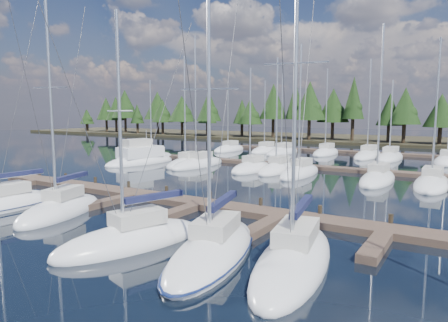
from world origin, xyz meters
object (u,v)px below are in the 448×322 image
Objects in this scene: front_sailboat_5 at (294,259)px; motor_yacht_left at (140,159)px; main_dock at (197,206)px; front_sailboat_3 at (132,240)px; front_sailboat_4 at (213,251)px; front_sailboat_2 at (61,210)px; front_sailboat_1 at (3,204)px.

front_sailboat_5 is 1.42× the size of motor_yacht_left.
front_sailboat_3 reaches higher than main_dock.
front_sailboat_5 reaches higher than motor_yacht_left.
motor_yacht_left is (-21.82, 23.45, 0.28)m from front_sailboat_3.
front_sailboat_4 is at bearing -40.97° from motor_yacht_left.
front_sailboat_1 is at bearing -166.90° from front_sailboat_2.
front_sailboat_3 is 0.78× the size of front_sailboat_5.
front_sailboat_1 is 16.95m from front_sailboat_4.
main_dock is 7.98m from front_sailboat_3.
motor_yacht_left is at bearing 139.03° from front_sailboat_4.
front_sailboat_5 is (3.52, 0.88, 0.02)m from front_sailboat_4.
front_sailboat_5 is at bearing 13.97° from front_sailboat_4.
motor_yacht_left is (-29.55, 21.73, 0.26)m from front_sailboat_5.
front_sailboat_3 is 4.30m from front_sailboat_4.
front_sailboat_5 is at bearing 12.53° from front_sailboat_3.
main_dock is 11.23m from front_sailboat_5.
motor_yacht_left is at bearing 142.09° from main_dock.
front_sailboat_4 is (5.93, -6.95, 0.07)m from main_dock.
front_sailboat_3 is at bearing -167.47° from front_sailboat_5.
motor_yacht_left is at bearing 111.90° from front_sailboat_1.
front_sailboat_1 reaches higher than front_sailboat_2.
main_dock is at bearing -37.91° from motor_yacht_left.
front_sailboat_1 is 1.12× the size of front_sailboat_2.
front_sailboat_2 is 0.95× the size of front_sailboat_5.
front_sailboat_2 reaches higher than front_sailboat_3.
front_sailboat_5 is at bearing -32.74° from main_dock.
front_sailboat_2 is at bearing -57.52° from motor_yacht_left.
front_sailboat_2 is at bearing 179.24° from front_sailboat_5.
front_sailboat_2 reaches higher than motor_yacht_left.
front_sailboat_3 is 0.88× the size of front_sailboat_4.
main_dock is 2.90× the size of front_sailboat_5.
front_sailboat_5 is at bearing -0.76° from front_sailboat_2.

